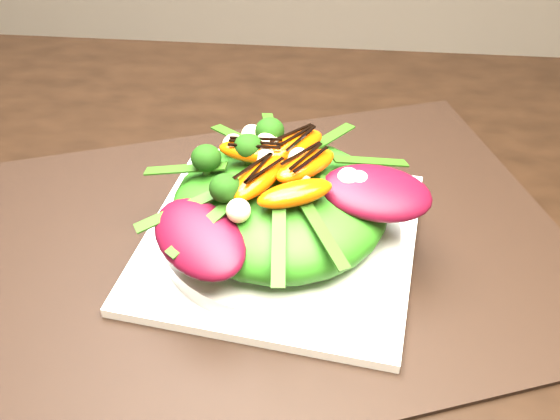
# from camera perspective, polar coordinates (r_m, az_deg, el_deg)

# --- Properties ---
(dining_table) EXTENTS (1.60, 0.90, 0.75)m
(dining_table) POSITION_cam_1_polar(r_m,az_deg,el_deg) (0.69, -22.68, -3.98)
(dining_table) COLOR black
(dining_table) RESTS_ON floor
(placemat) EXTENTS (0.65, 0.57, 0.00)m
(placemat) POSITION_cam_1_polar(r_m,az_deg,el_deg) (0.62, 0.00, -3.05)
(placemat) COLOR black
(placemat) RESTS_ON dining_table
(plate_base) EXTENTS (0.28, 0.28, 0.01)m
(plate_base) POSITION_cam_1_polar(r_m,az_deg,el_deg) (0.62, 0.00, -2.58)
(plate_base) COLOR white
(plate_base) RESTS_ON placemat
(salad_bowl) EXTENTS (0.23, 0.23, 0.02)m
(salad_bowl) POSITION_cam_1_polar(r_m,az_deg,el_deg) (0.61, 0.00, -1.68)
(salad_bowl) COLOR white
(salad_bowl) RESTS_ON plate_base
(lettuce_mound) EXTENTS (0.24, 0.24, 0.07)m
(lettuce_mound) POSITION_cam_1_polar(r_m,az_deg,el_deg) (0.59, 0.00, 0.46)
(lettuce_mound) COLOR #2C6E14
(lettuce_mound) RESTS_ON salad_bowl
(radicchio_leaf) EXTENTS (0.10, 0.06, 0.02)m
(radicchio_leaf) POSITION_cam_1_polar(r_m,az_deg,el_deg) (0.57, 8.42, 1.51)
(radicchio_leaf) COLOR #430715
(radicchio_leaf) RESTS_ON lettuce_mound
(orange_segment) EXTENTS (0.07, 0.05, 0.02)m
(orange_segment) POSITION_cam_1_polar(r_m,az_deg,el_deg) (0.58, -1.25, 4.36)
(orange_segment) COLOR #C83E03
(orange_segment) RESTS_ON lettuce_mound
(broccoli_floret) EXTENTS (0.04, 0.04, 0.04)m
(broccoli_floret) POSITION_cam_1_polar(r_m,az_deg,el_deg) (0.60, -4.00, 6.35)
(broccoli_floret) COLOR black
(broccoli_floret) RESTS_ON lettuce_mound
(macadamia_nut) EXTENTS (0.02, 0.02, 0.02)m
(macadamia_nut) POSITION_cam_1_polar(r_m,az_deg,el_deg) (0.53, 2.02, 0.21)
(macadamia_nut) COLOR #C2BE89
(macadamia_nut) RESTS_ON lettuce_mound
(balsamic_drizzle) EXTENTS (0.04, 0.02, 0.00)m
(balsamic_drizzle) POSITION_cam_1_polar(r_m,az_deg,el_deg) (0.57, -1.27, 5.12)
(balsamic_drizzle) COLOR black
(balsamic_drizzle) RESTS_ON orange_segment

